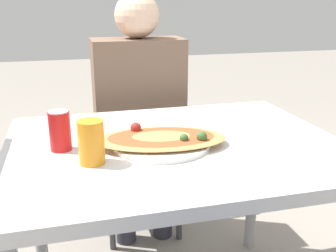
# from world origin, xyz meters

# --- Properties ---
(dining_table) EXTENTS (1.09, 0.84, 0.73)m
(dining_table) POSITION_xyz_m (0.00, 0.00, 0.65)
(dining_table) COLOR silver
(dining_table) RESTS_ON ground_plane
(chair_far_seated) EXTENTS (0.40, 0.40, 0.88)m
(chair_far_seated) POSITION_xyz_m (-0.00, 0.75, 0.49)
(chair_far_seated) COLOR #2D3851
(chair_far_seated) RESTS_ON ground_plane
(person_seated) EXTENTS (0.43, 0.24, 1.21)m
(person_seated) POSITION_xyz_m (-0.00, 0.64, 0.71)
(person_seated) COLOR #2D2D38
(person_seated) RESTS_ON ground_plane
(pizza_main) EXTENTS (0.45, 0.31, 0.06)m
(pizza_main) POSITION_xyz_m (-0.05, -0.02, 0.75)
(pizza_main) COLOR white
(pizza_main) RESTS_ON dining_table
(soda_can) EXTENTS (0.07, 0.07, 0.12)m
(soda_can) POSITION_xyz_m (-0.36, 0.03, 0.79)
(soda_can) COLOR red
(soda_can) RESTS_ON dining_table
(drink_glass) EXTENTS (0.08, 0.08, 0.13)m
(drink_glass) POSITION_xyz_m (-0.28, -0.10, 0.79)
(drink_glass) COLOR orange
(drink_glass) RESTS_ON dining_table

